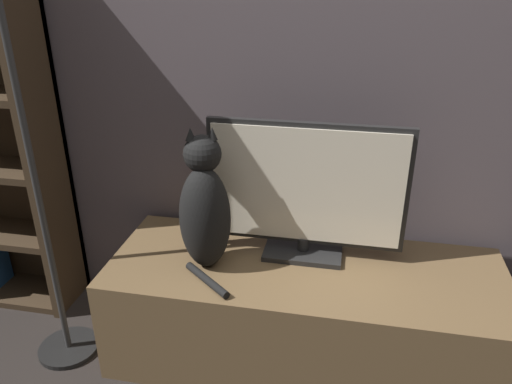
{
  "coord_description": "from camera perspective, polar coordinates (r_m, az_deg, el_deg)",
  "views": [
    {
      "loc": [
        0.12,
        -0.68,
        1.46
      ],
      "look_at": [
        -0.19,
        0.92,
        0.7
      ],
      "focal_mm": 35.0,
      "sensor_mm": 36.0,
      "label": 1
    }
  ],
  "objects": [
    {
      "name": "tv",
      "position": [
        1.85,
        5.72,
        0.07
      ],
      "size": [
        0.74,
        0.18,
        0.53
      ],
      "color": "black",
      "rests_on": "tv_stand"
    },
    {
      "name": "cat",
      "position": [
        1.8,
        -5.88,
        -1.92
      ],
      "size": [
        0.24,
        0.32,
        0.53
      ],
      "rotation": [
        0.0,
        0.0,
        0.28
      ],
      "color": "black",
      "rests_on": "tv_stand"
    },
    {
      "name": "tv_stand",
      "position": [
        2.02,
        5.4,
        -13.52
      ],
      "size": [
        1.48,
        0.56,
        0.42
      ],
      "color": "brown",
      "rests_on": "ground_plane"
    },
    {
      "name": "wall_back",
      "position": [
        1.91,
        7.92,
        19.9
      ],
      "size": [
        4.8,
        0.05,
        2.6
      ],
      "color": "#564C51",
      "rests_on": "ground_plane"
    }
  ]
}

